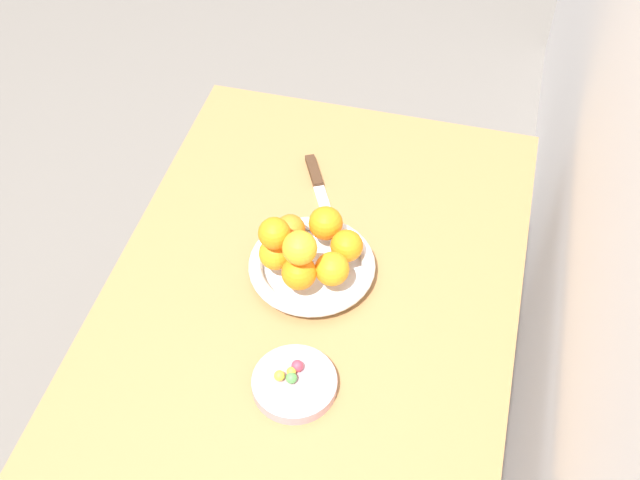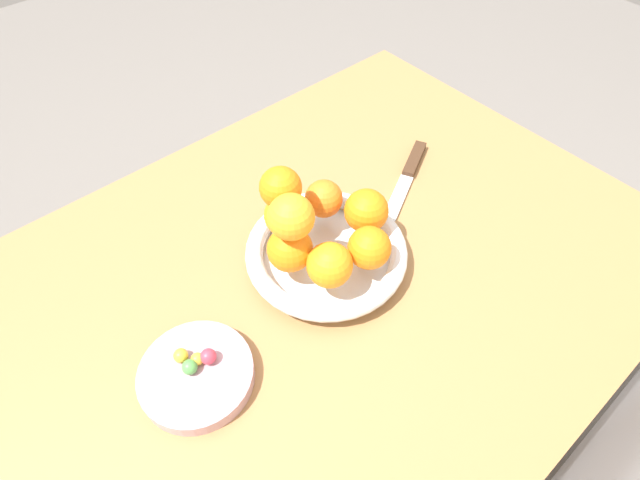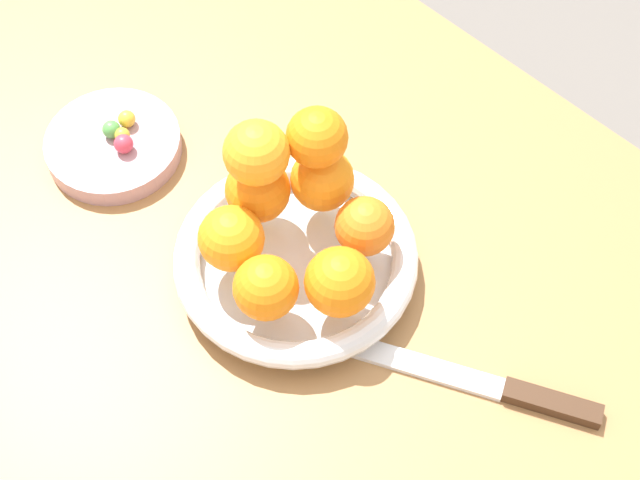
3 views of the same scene
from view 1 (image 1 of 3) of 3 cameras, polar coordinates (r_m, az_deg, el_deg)
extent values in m
plane|color=slate|center=(2.12, -0.50, -16.16)|extent=(6.00, 6.00, 0.00)
cube|color=#9E7042|center=(1.50, -0.68, -4.28)|extent=(1.10, 0.76, 0.04)
cylinder|color=#9E7042|center=(2.15, -5.52, 1.51)|extent=(0.05, 0.05, 0.70)
cylinder|color=#9E7042|center=(2.08, 11.45, -1.68)|extent=(0.05, 0.05, 0.70)
cylinder|color=silver|center=(1.51, -0.57, -2.26)|extent=(0.20, 0.20, 0.01)
torus|color=silver|center=(1.50, -0.58, -1.77)|extent=(0.24, 0.24, 0.03)
cylinder|color=#B28C99|center=(1.37, -1.82, -10.18)|extent=(0.14, 0.14, 0.02)
sphere|color=orange|center=(1.50, -2.13, 0.77)|extent=(0.06, 0.06, 0.06)
sphere|color=orange|center=(1.46, -3.16, -0.94)|extent=(0.06, 0.06, 0.06)
sphere|color=orange|center=(1.43, -1.50, -2.34)|extent=(0.06, 0.06, 0.06)
sphere|color=orange|center=(1.43, 0.86, -2.07)|extent=(0.06, 0.06, 0.06)
sphere|color=orange|center=(1.47, 1.91, -0.42)|extent=(0.06, 0.06, 0.06)
sphere|color=orange|center=(1.51, 0.40, 1.20)|extent=(0.07, 0.07, 0.07)
sphere|color=orange|center=(1.41, -3.26, 0.48)|extent=(0.06, 0.06, 0.06)
sphere|color=orange|center=(1.38, -1.45, -0.57)|extent=(0.06, 0.06, 0.06)
sphere|color=#C6384C|center=(1.36, -1.63, -8.94)|extent=(0.02, 0.02, 0.02)
sphere|color=gold|center=(1.35, -2.71, -9.65)|extent=(0.02, 0.02, 0.02)
sphere|color=gold|center=(1.36, -2.05, -9.34)|extent=(0.02, 0.02, 0.02)
sphere|color=#4C9947|center=(1.35, -2.04, -9.78)|extent=(0.02, 0.02, 0.02)
cube|color=#3F2819|center=(1.70, -0.43, 4.92)|extent=(0.09, 0.06, 0.01)
cube|color=silver|center=(1.61, 0.55, 1.72)|extent=(0.16, 0.10, 0.01)
camera|label=2|loc=(0.85, 16.19, 3.40)|focal=28.00mm
camera|label=3|loc=(1.35, 20.52, 31.07)|focal=55.00mm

